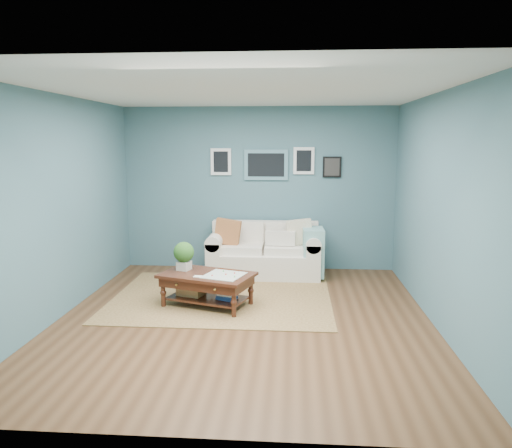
# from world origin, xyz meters

# --- Properties ---
(room_shell) EXTENTS (5.00, 5.02, 2.70)m
(room_shell) POSITION_xyz_m (0.01, 0.06, 1.36)
(room_shell) COLOR brown
(room_shell) RESTS_ON ground
(area_rug) EXTENTS (2.97, 2.38, 0.01)m
(area_rug) POSITION_xyz_m (-0.38, 0.80, 0.01)
(area_rug) COLOR brown
(area_rug) RESTS_ON ground
(loveseat) EXTENTS (1.82, 0.83, 0.94)m
(loveseat) POSITION_xyz_m (0.20, 2.02, 0.38)
(loveseat) COLOR white
(loveseat) RESTS_ON ground
(coffee_table) EXTENTS (1.32, 1.01, 0.82)m
(coffee_table) POSITION_xyz_m (-0.58, 0.46, 0.36)
(coffee_table) COLOR black
(coffee_table) RESTS_ON ground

